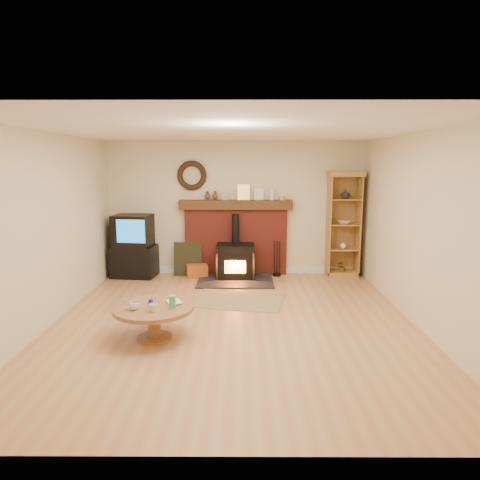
{
  "coord_description": "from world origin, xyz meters",
  "views": [
    {
      "loc": [
        0.12,
        -5.64,
        2.2
      ],
      "look_at": [
        0.09,
        1.0,
        0.99
      ],
      "focal_mm": 32.0,
      "sensor_mm": 36.0,
      "label": 1
    }
  ],
  "objects_px": {
    "tv_unit": "(134,247)",
    "coffee_table": "(154,312)",
    "curio_cabinet": "(343,224)",
    "wood_stove": "(235,263)"
  },
  "relations": [
    {
      "from": "tv_unit",
      "to": "coffee_table",
      "type": "height_order",
      "value": "tv_unit"
    },
    {
      "from": "tv_unit",
      "to": "coffee_table",
      "type": "xyz_separation_m",
      "value": [
        1.0,
        -3.02,
        -0.23
      ]
    },
    {
      "from": "curio_cabinet",
      "to": "tv_unit",
      "type": "bearing_deg",
      "value": -178.76
    },
    {
      "from": "wood_stove",
      "to": "curio_cabinet",
      "type": "xyz_separation_m",
      "value": [
        2.08,
        0.29,
        0.7
      ]
    },
    {
      "from": "curio_cabinet",
      "to": "coffee_table",
      "type": "relative_size",
      "value": 2.01
    },
    {
      "from": "wood_stove",
      "to": "tv_unit",
      "type": "relative_size",
      "value": 1.16
    },
    {
      "from": "wood_stove",
      "to": "coffee_table",
      "type": "relative_size",
      "value": 1.38
    },
    {
      "from": "tv_unit",
      "to": "coffee_table",
      "type": "bearing_deg",
      "value": -71.75
    },
    {
      "from": "tv_unit",
      "to": "curio_cabinet",
      "type": "relative_size",
      "value": 0.6
    },
    {
      "from": "wood_stove",
      "to": "curio_cabinet",
      "type": "distance_m",
      "value": 2.21
    }
  ]
}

